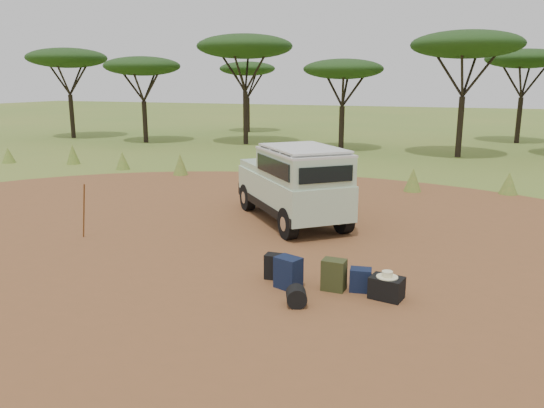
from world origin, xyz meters
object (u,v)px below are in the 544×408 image
at_px(backpack_navy, 288,273).
at_px(hard_case, 387,288).
at_px(safari_vehicle, 294,185).
at_px(backpack_black, 275,267).
at_px(walking_staff, 84,211).
at_px(backpack_olive, 334,275).
at_px(duffel_navy, 360,280).

height_order(backpack_navy, hard_case, backpack_navy).
xyz_separation_m(safari_vehicle, backpack_black, (1.05, -4.05, -0.76)).
height_order(safari_vehicle, walking_staff, safari_vehicle).
height_order(backpack_navy, backpack_olive, backpack_navy).
height_order(safari_vehicle, hard_case, safari_vehicle).
height_order(duffel_navy, hard_case, duffel_navy).
xyz_separation_m(safari_vehicle, duffel_navy, (2.68, -4.06, -0.79)).
distance_m(backpack_black, backpack_olive, 1.19).
bearing_deg(backpack_olive, duffel_navy, 16.69).
relative_size(backpack_olive, hard_case, 1.04).
bearing_deg(safari_vehicle, backpack_black, -27.69).
xyz_separation_m(backpack_navy, hard_case, (1.73, 0.18, -0.10)).
xyz_separation_m(walking_staff, hard_case, (7.25, -0.94, -0.48)).
relative_size(walking_staff, hard_case, 2.53).
relative_size(walking_staff, backpack_black, 2.88).
bearing_deg(backpack_black, walking_staff, 168.40).
bearing_deg(backpack_olive, safari_vehicle, 119.01).
height_order(backpack_black, backpack_olive, backpack_olive).
distance_m(backpack_black, duffel_navy, 1.64).
relative_size(backpack_navy, hard_case, 1.07).
distance_m(backpack_olive, hard_case, 0.95).
distance_m(safari_vehicle, walking_staff, 5.24).
height_order(backpack_black, duffel_navy, backpack_black).
distance_m(safari_vehicle, backpack_navy, 4.69).
distance_m(safari_vehicle, hard_case, 5.35).
distance_m(safari_vehicle, backpack_black, 4.25).
bearing_deg(walking_staff, duffel_navy, -66.57).
relative_size(backpack_navy, backpack_olive, 1.03).
height_order(walking_staff, duffel_navy, walking_staff).
height_order(safari_vehicle, duffel_navy, safari_vehicle).
bearing_deg(backpack_navy, safari_vehicle, 127.83).
relative_size(duffel_navy, hard_case, 0.77).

